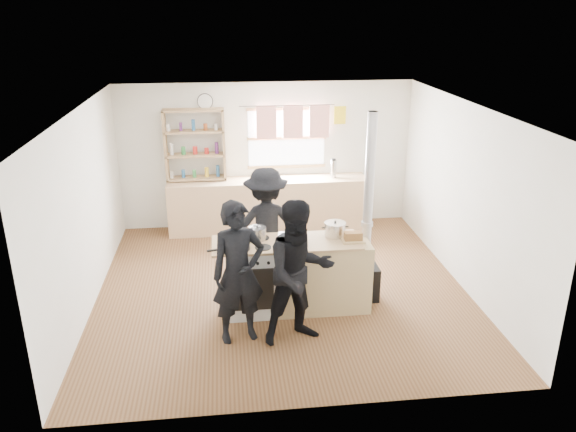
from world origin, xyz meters
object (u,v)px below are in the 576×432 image
object	(u,v)px
skillet_greens	(236,247)
person_far	(266,225)
thermos	(334,169)
flue_heater	(366,253)
bread_board	(353,237)
person_near_right	(299,273)
stockpot_stove	(257,233)
roast_tray	(292,238)
stockpot_counter	(335,229)
person_near_left	(238,273)
cooking_island	(298,275)

from	to	relation	value
skillet_greens	person_far	xyz separation A→B (m)	(0.45, 1.00, -0.14)
thermos	flue_heater	distance (m)	2.65
bread_board	person_near_right	bearing A→B (deg)	-139.20
stockpot_stove	person_far	xyz separation A→B (m)	(0.17, 0.74, -0.19)
flue_heater	person_near_right	distance (m)	1.35
roast_tray	bread_board	xyz separation A→B (m)	(0.75, -0.09, 0.01)
roast_tray	person_far	xyz separation A→B (m)	(-0.26, 0.83, -0.15)
thermos	bread_board	size ratio (longest dim) A/B	1.10
bread_board	flue_heater	bearing A→B (deg)	44.41
thermos	stockpot_counter	distance (m)	2.70
skillet_greens	person_far	size ratio (longest dim) A/B	0.25
flue_heater	person_near_left	size ratio (longest dim) A/B	1.48
bread_board	flue_heater	size ratio (longest dim) A/B	0.11
person_near_right	person_far	size ratio (longest dim) A/B	1.04
stockpot_counter	bread_board	world-z (taller)	stockpot_counter
person_near_right	thermos	bearing A→B (deg)	58.16
skillet_greens	person_near_left	size ratio (longest dim) A/B	0.24
cooking_island	stockpot_stove	bearing A→B (deg)	166.84
bread_board	person_near_left	xyz separation A→B (m)	(-1.44, -0.55, -0.13)
skillet_greens	roast_tray	bearing A→B (deg)	13.28
stockpot_counter	person_near_right	world-z (taller)	person_near_right
roast_tray	person_far	distance (m)	0.89
person_near_left	thermos	bearing A→B (deg)	48.29
person_near_right	person_far	world-z (taller)	person_near_right
person_near_left	stockpot_stove	bearing A→B (deg)	55.71
stockpot_stove	stockpot_counter	xyz separation A→B (m)	(0.98, -0.00, 0.01)
skillet_greens	roast_tray	distance (m)	0.72
person_far	person_near_left	bearing A→B (deg)	70.71
person_near_left	person_near_right	size ratio (longest dim) A/B	0.99
roast_tray	person_far	world-z (taller)	person_far
thermos	flue_heater	bearing A→B (deg)	-91.62
stockpot_stove	flue_heater	distance (m)	1.45
cooking_island	skillet_greens	xyz separation A→B (m)	(-0.77, -0.15, 0.49)
stockpot_counter	cooking_island	bearing A→B (deg)	-166.74
stockpot_stove	flue_heater	xyz separation A→B (m)	(1.41, 0.03, -0.35)
cooking_island	stockpot_stove	world-z (taller)	stockpot_stove
cooking_island	person_far	xyz separation A→B (m)	(-0.33, 0.85, 0.36)
flue_heater	skillet_greens	bearing A→B (deg)	-169.99
thermos	stockpot_stove	xyz separation A→B (m)	(-1.48, -2.65, -0.04)
stockpot_stove	person_near_left	world-z (taller)	person_near_left
bread_board	flue_heater	xyz separation A→B (m)	(0.23, 0.23, -0.32)
cooking_island	person_far	world-z (taller)	person_far
person_near_left	bread_board	bearing A→B (deg)	6.39
thermos	person_near_left	world-z (taller)	person_near_left
thermos	cooking_island	bearing A→B (deg)	-109.60
person_far	stockpot_counter	bearing A→B (deg)	135.12
thermos	skillet_greens	xyz separation A→B (m)	(-1.76, -2.92, -0.10)
thermos	roast_tray	size ratio (longest dim) A/B	0.80
skillet_greens	flue_heater	xyz separation A→B (m)	(1.69, 0.30, -0.30)
skillet_greens	stockpot_counter	bearing A→B (deg)	11.83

